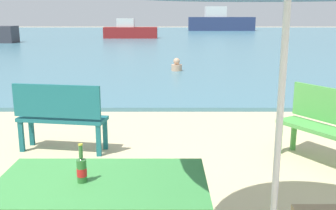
# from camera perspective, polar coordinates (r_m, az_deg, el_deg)

# --- Properties ---
(sea_water) EXTENTS (120.00, 50.00, 0.08)m
(sea_water) POSITION_cam_1_polar(r_m,az_deg,el_deg) (32.37, 0.65, 9.90)
(sea_water) COLOR teal
(sea_water) RESTS_ON ground_plane
(picnic_table_green) EXTENTS (1.40, 0.80, 0.76)m
(picnic_table_green) POSITION_cam_1_polar(r_m,az_deg,el_deg) (2.72, -9.78, -12.90)
(picnic_table_green) COLOR #3D8C42
(picnic_table_green) RESTS_ON ground_plane
(beer_bottle_amber) EXTENTS (0.07, 0.07, 0.26)m
(beer_bottle_amber) POSITION_cam_1_polar(r_m,az_deg,el_deg) (2.64, -12.73, -9.10)
(beer_bottle_amber) COLOR #2D662D
(beer_bottle_amber) RESTS_ON picnic_table_green
(bench_teal_center) EXTENTS (1.24, 0.55, 0.95)m
(bench_teal_center) POSITION_cam_1_polar(r_m,az_deg,el_deg) (5.42, -15.73, -1.23)
(bench_teal_center) COLOR #196066
(bench_teal_center) RESTS_ON ground_plane
(bench_green_left) EXTENTS (0.94, 1.21, 0.95)m
(bench_green_left) POSITION_cam_1_polar(r_m,az_deg,el_deg) (5.21, 22.03, -2.29)
(bench_green_left) COLOR #4C9E47
(bench_green_left) RESTS_ON ground_plane
(swimmer_person) EXTENTS (0.34, 0.34, 0.41)m
(swimmer_person) POSITION_cam_1_polar(r_m,az_deg,el_deg) (12.55, 1.06, 5.76)
(swimmer_person) COLOR tan
(swimmer_person) RESTS_ON sea_water
(boat_barge) EXTENTS (7.35, 2.00, 2.67)m
(boat_barge) POSITION_cam_1_polar(r_m,az_deg,el_deg) (45.37, 7.44, 11.96)
(boat_barge) COLOR navy
(boat_barge) RESTS_ON sea_water
(boat_fishing_trawler) EXTENTS (4.07, 1.11, 1.48)m
(boat_fishing_trawler) POSITION_cam_1_polar(r_m,az_deg,el_deg) (30.50, -5.82, 10.71)
(boat_fishing_trawler) COLOR maroon
(boat_fishing_trawler) RESTS_ON sea_water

